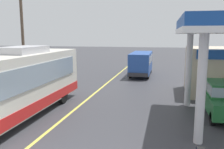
% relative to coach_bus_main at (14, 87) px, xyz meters
% --- Properties ---
extents(ground, '(120.00, 120.00, 0.00)m').
position_rel_coach_bus_main_xyz_m(ground, '(2.34, 15.45, -1.72)').
color(ground, '#38383D').
extents(lane_divider_stripe, '(0.16, 50.00, 0.01)m').
position_rel_coach_bus_main_xyz_m(lane_divider_stripe, '(2.34, 10.45, -1.72)').
color(lane_divider_stripe, '#D8CC4C').
rests_on(lane_divider_stripe, ground).
extents(coach_bus_main, '(2.60, 11.04, 3.69)m').
position_rel_coach_bus_main_xyz_m(coach_bus_main, '(0.00, 0.00, 0.00)').
color(coach_bus_main, silver).
rests_on(coach_bus_main, ground).
extents(car_at_pump, '(1.70, 4.20, 1.82)m').
position_rel_coach_bus_main_xyz_m(car_at_pump, '(10.46, 2.96, -0.71)').
color(car_at_pump, '#1E602D').
rests_on(car_at_pump, ground).
extents(minibus_opposing_lane, '(2.04, 6.13, 2.44)m').
position_rel_coach_bus_main_xyz_m(minibus_opposing_lane, '(4.89, 15.08, -0.25)').
color(minibus_opposing_lane, '#264C9E').
rests_on(minibus_opposing_lane, ground).
extents(utility_pole_roadside, '(1.80, 0.24, 8.75)m').
position_rel_coach_bus_main_xyz_m(utility_pole_roadside, '(-4.34, 7.78, 2.84)').
color(utility_pole_roadside, brown).
rests_on(utility_pole_roadside, ground).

